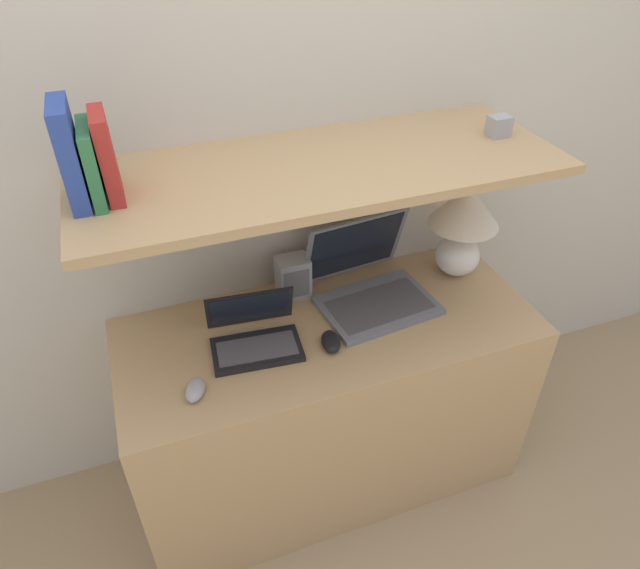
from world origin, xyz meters
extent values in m
plane|color=#9E8460|center=(0.00, 0.00, 0.00)|extent=(12.00, 12.00, 0.00)
cube|color=beige|center=(0.00, 0.63, 1.20)|extent=(6.00, 0.05, 2.40)
cube|color=tan|center=(0.00, 0.28, 0.37)|extent=(1.34, 0.56, 0.74)
cube|color=beige|center=(0.00, 0.58, 0.62)|extent=(1.34, 0.04, 1.25)
cube|color=tan|center=(0.00, 0.35, 1.26)|extent=(1.34, 0.51, 0.03)
ellipsoid|color=white|center=(0.53, 0.41, 0.81)|extent=(0.16, 0.16, 0.14)
cylinder|color=tan|center=(0.53, 0.41, 0.91)|extent=(0.02, 0.02, 0.06)
cone|color=beige|center=(0.53, 0.41, 1.02)|extent=(0.24, 0.24, 0.15)
cube|color=slate|center=(0.18, 0.31, 0.75)|extent=(0.39, 0.29, 0.02)
cube|color=#47474C|center=(0.18, 0.30, 0.76)|extent=(0.34, 0.21, 0.00)
cube|color=slate|center=(0.17, 0.48, 0.89)|extent=(0.37, 0.12, 0.25)
cube|color=black|center=(0.17, 0.48, 0.89)|extent=(0.34, 0.10, 0.22)
cube|color=black|center=(-0.25, 0.25, 0.75)|extent=(0.28, 0.18, 0.02)
cube|color=#47474C|center=(-0.25, 0.24, 0.76)|extent=(0.25, 0.13, 0.00)
cube|color=black|center=(-0.24, 0.35, 0.83)|extent=(0.27, 0.08, 0.15)
cube|color=black|center=(-0.24, 0.35, 0.83)|extent=(0.24, 0.07, 0.13)
ellipsoid|color=black|center=(-0.03, 0.20, 0.76)|extent=(0.08, 0.11, 0.04)
ellipsoid|color=#99999E|center=(-0.45, 0.14, 0.76)|extent=(0.08, 0.10, 0.04)
cube|color=gray|center=(-0.06, 0.48, 0.82)|extent=(0.11, 0.08, 0.15)
cube|color=#59595B|center=(-0.06, 0.44, 0.82)|extent=(0.09, 0.00, 0.10)
cube|color=#284293|center=(-0.62, 0.35, 1.39)|extent=(0.04, 0.16, 0.24)
cube|color=#2D7042|center=(-0.58, 0.35, 1.37)|extent=(0.03, 0.17, 0.18)
cube|color=#A82823|center=(-0.54, 0.35, 1.38)|extent=(0.04, 0.14, 0.21)
cube|color=#99999E|center=(0.56, 0.35, 1.30)|extent=(0.06, 0.05, 0.06)
camera|label=1|loc=(-0.50, -0.99, 1.94)|focal=32.00mm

